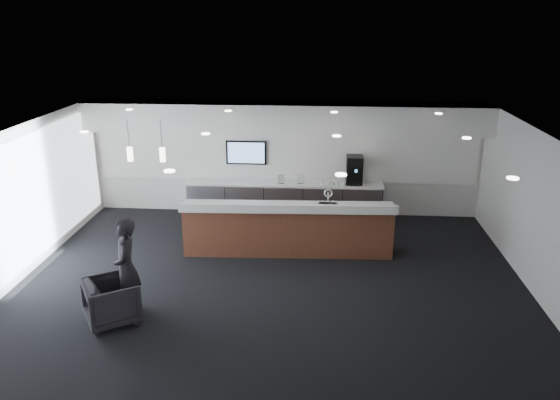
# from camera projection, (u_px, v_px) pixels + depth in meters

# --- Properties ---
(ground) EXTENTS (10.00, 10.00, 0.00)m
(ground) POSITION_uv_depth(u_px,v_px,m) (271.00, 281.00, 10.90)
(ground) COLOR black
(ground) RESTS_ON ground
(ceiling) EXTENTS (10.00, 8.00, 0.02)m
(ceiling) POSITION_uv_depth(u_px,v_px,m) (271.00, 133.00, 9.92)
(ceiling) COLOR black
(ceiling) RESTS_ON back_wall
(back_wall) EXTENTS (10.00, 0.02, 3.00)m
(back_wall) POSITION_uv_depth(u_px,v_px,m) (285.00, 158.00, 14.18)
(back_wall) COLOR white
(back_wall) RESTS_ON ground
(left_wall) EXTENTS (0.02, 8.00, 3.00)m
(left_wall) POSITION_uv_depth(u_px,v_px,m) (19.00, 204.00, 10.76)
(left_wall) COLOR white
(left_wall) RESTS_ON ground
(right_wall) EXTENTS (0.02, 8.00, 3.00)m
(right_wall) POSITION_uv_depth(u_px,v_px,m) (541.00, 218.00, 10.05)
(right_wall) COLOR white
(right_wall) RESTS_ON ground
(soffit_bulkhead) EXTENTS (10.00, 0.90, 0.70)m
(soffit_bulkhead) POSITION_uv_depth(u_px,v_px,m) (284.00, 117.00, 13.38)
(soffit_bulkhead) COLOR white
(soffit_bulkhead) RESTS_ON back_wall
(alcove_panel) EXTENTS (9.80, 0.06, 1.40)m
(alcove_panel) POSITION_uv_depth(u_px,v_px,m) (285.00, 155.00, 14.12)
(alcove_panel) COLOR white
(alcove_panel) RESTS_ON back_wall
(window_blinds_wall) EXTENTS (0.04, 7.36, 2.55)m
(window_blinds_wall) POSITION_uv_depth(u_px,v_px,m) (21.00, 204.00, 10.76)
(window_blinds_wall) COLOR white
(window_blinds_wall) RESTS_ON left_wall
(back_credenza) EXTENTS (5.06, 0.66, 0.95)m
(back_credenza) POSITION_uv_depth(u_px,v_px,m) (284.00, 200.00, 14.17)
(back_credenza) COLOR gray
(back_credenza) RESTS_ON ground
(wall_tv) EXTENTS (1.05, 0.08, 0.62)m
(wall_tv) POSITION_uv_depth(u_px,v_px,m) (246.00, 153.00, 14.11)
(wall_tv) COLOR black
(wall_tv) RESTS_ON back_wall
(pendant_left) EXTENTS (0.12, 0.12, 0.30)m
(pendant_left) POSITION_uv_depth(u_px,v_px,m) (157.00, 159.00, 11.09)
(pendant_left) COLOR #FFEDC6
(pendant_left) RESTS_ON ceiling
(pendant_right) EXTENTS (0.12, 0.12, 0.30)m
(pendant_right) POSITION_uv_depth(u_px,v_px,m) (124.00, 159.00, 11.14)
(pendant_right) COLOR #FFEDC6
(pendant_right) RESTS_ON ceiling
(ceiling_can_lights) EXTENTS (7.00, 5.00, 0.02)m
(ceiling_can_lights) POSITION_uv_depth(u_px,v_px,m) (271.00, 135.00, 9.93)
(ceiling_can_lights) COLOR white
(ceiling_can_lights) RESTS_ON ceiling
(service_counter) EXTENTS (4.66, 0.97, 1.49)m
(service_counter) POSITION_uv_depth(u_px,v_px,m) (288.00, 229.00, 12.00)
(service_counter) COLOR #5B2E1E
(service_counter) RESTS_ON ground
(coffee_machine) EXTENTS (0.41, 0.54, 0.72)m
(coffee_machine) POSITION_uv_depth(u_px,v_px,m) (354.00, 170.00, 13.82)
(coffee_machine) COLOR black
(coffee_machine) RESTS_ON back_credenza
(info_sign_left) EXTENTS (0.17, 0.07, 0.24)m
(info_sign_left) POSITION_uv_depth(u_px,v_px,m) (281.00, 179.00, 13.87)
(info_sign_left) COLOR silver
(info_sign_left) RESTS_ON back_credenza
(info_sign_right) EXTENTS (0.18, 0.02, 0.24)m
(info_sign_right) POSITION_uv_depth(u_px,v_px,m) (301.00, 179.00, 13.88)
(info_sign_right) COLOR silver
(info_sign_right) RESTS_ON back_credenza
(armchair) EXTENTS (1.19, 1.18, 0.79)m
(armchair) POSITION_uv_depth(u_px,v_px,m) (112.00, 301.00, 9.36)
(armchair) COLOR black
(armchair) RESTS_ON ground
(lounge_guest) EXTENTS (0.56, 0.73, 1.78)m
(lounge_guest) POSITION_uv_depth(u_px,v_px,m) (126.00, 267.00, 9.46)
(lounge_guest) COLOR black
(lounge_guest) RESTS_ON ground
(cup_0) EXTENTS (0.10, 0.10, 0.10)m
(cup_0) POSITION_uv_depth(u_px,v_px,m) (355.00, 184.00, 13.75)
(cup_0) COLOR white
(cup_0) RESTS_ON back_credenza
(cup_1) EXTENTS (0.14, 0.14, 0.10)m
(cup_1) POSITION_uv_depth(u_px,v_px,m) (349.00, 183.00, 13.76)
(cup_1) COLOR white
(cup_1) RESTS_ON back_credenza
(cup_2) EXTENTS (0.13, 0.13, 0.10)m
(cup_2) POSITION_uv_depth(u_px,v_px,m) (344.00, 183.00, 13.77)
(cup_2) COLOR white
(cup_2) RESTS_ON back_credenza
(cup_3) EXTENTS (0.13, 0.13, 0.10)m
(cup_3) POSITION_uv_depth(u_px,v_px,m) (338.00, 183.00, 13.78)
(cup_3) COLOR white
(cup_3) RESTS_ON back_credenza
(cup_4) EXTENTS (0.14, 0.14, 0.10)m
(cup_4) POSITION_uv_depth(u_px,v_px,m) (333.00, 183.00, 13.79)
(cup_4) COLOR white
(cup_4) RESTS_ON back_credenza
(cup_5) EXTENTS (0.11, 0.11, 0.10)m
(cup_5) POSITION_uv_depth(u_px,v_px,m) (327.00, 183.00, 13.80)
(cup_5) COLOR white
(cup_5) RESTS_ON back_credenza
(cup_6) EXTENTS (0.15, 0.15, 0.10)m
(cup_6) POSITION_uv_depth(u_px,v_px,m) (322.00, 183.00, 13.81)
(cup_6) COLOR white
(cup_6) RESTS_ON back_credenza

